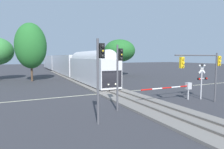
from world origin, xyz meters
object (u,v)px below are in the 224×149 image
object	(u,v)px
crossing_signal_mast	(202,78)
traffic_signal_median	(119,67)
commuter_train	(64,64)
traffic_signal_far_side	(119,61)
traffic_signal_near_right	(205,65)
crossing_gate_near	(183,87)
oak_behind_train	(31,46)
oak_far_right	(120,51)
traffic_signal_near_left	(100,67)

from	to	relation	value
crossing_signal_mast	traffic_signal_median	bearing A→B (deg)	-179.92
commuter_train	traffic_signal_far_side	world-z (taller)	traffic_signal_far_side
commuter_train	traffic_signal_median	distance (m)	37.50
traffic_signal_near_right	traffic_signal_median	bearing A→B (deg)	170.53
crossing_gate_near	oak_behind_train	world-z (taller)	oak_behind_train
traffic_signal_near_right	oak_far_right	world-z (taller)	oak_far_right
crossing_signal_mast	traffic_signal_near_left	world-z (taller)	traffic_signal_near_left
commuter_train	traffic_signal_far_side	bearing A→B (deg)	-75.77
traffic_signal_near_left	traffic_signal_median	xyz separation A→B (m)	(2.66, 2.34, -0.13)
crossing_signal_mast	traffic_signal_near_left	bearing A→B (deg)	-169.41
crossing_signal_mast	traffic_signal_near_right	bearing A→B (deg)	-134.83
traffic_signal_median	oak_far_right	bearing A→B (deg)	61.96
crossing_gate_near	traffic_signal_near_left	distance (m)	11.08
crossing_signal_mast	traffic_signal_far_side	size ratio (longest dim) A/B	0.67
crossing_signal_mast	traffic_signal_near_right	xyz separation A→B (m)	(-1.42, -1.43, 1.39)
commuter_train	oak_behind_train	distance (m)	16.10
oak_far_right	oak_behind_train	bearing A→B (deg)	-174.37
crossing_gate_near	oak_far_right	size ratio (longest dim) A/B	0.76
traffic_signal_near_left	commuter_train	bearing A→B (deg)	81.71
oak_far_right	oak_behind_train	world-z (taller)	oak_behind_train
traffic_signal_near_left	oak_behind_train	size ratio (longest dim) A/B	0.53
crossing_gate_near	traffic_signal_median	xyz separation A→B (m)	(-7.77, -0.54, 2.29)
traffic_signal_near_right	traffic_signal_median	xyz separation A→B (m)	(-8.49, 1.42, -0.04)
oak_behind_train	crossing_signal_mast	bearing A→B (deg)	-57.64
traffic_signal_far_side	crossing_signal_mast	bearing A→B (deg)	-84.94
commuter_train	traffic_signal_near_left	distance (m)	40.13
traffic_signal_far_side	oak_behind_train	bearing A→B (deg)	150.05
traffic_signal_near_right	commuter_train	bearing A→B (deg)	97.88
oak_far_right	traffic_signal_far_side	bearing A→B (deg)	-118.80
traffic_signal_near_left	oak_far_right	bearing A→B (deg)	59.80
crossing_gate_near	traffic_signal_far_side	distance (m)	15.92
traffic_signal_near_left	oak_far_right	distance (m)	33.08
crossing_signal_mast	traffic_signal_near_right	world-z (taller)	traffic_signal_near_right
traffic_signal_median	oak_behind_train	bearing A→B (deg)	102.67
traffic_signal_median	oak_far_right	distance (m)	29.76
crossing_gate_near	traffic_signal_median	bearing A→B (deg)	-176.04
traffic_signal_near_left	traffic_signal_median	distance (m)	3.54
commuter_train	traffic_signal_median	xyz separation A→B (m)	(-3.13, -37.36, 0.95)
traffic_signal_far_side	oak_far_right	world-z (taller)	oak_far_right
oak_behind_train	commuter_train	bearing A→B (deg)	56.72
traffic_signal_near_left	oak_far_right	xyz separation A→B (m)	(16.61, 28.53, 2.14)
traffic_signal_far_side	crossing_gate_near	bearing A→B (deg)	-92.59
oak_far_right	crossing_gate_near	bearing A→B (deg)	-103.54
traffic_signal_near_right	traffic_signal_median	size ratio (longest dim) A/B	1.07
crossing_gate_near	crossing_signal_mast	world-z (taller)	crossing_signal_mast
traffic_signal_near_left	traffic_signal_far_side	bearing A→B (deg)	59.07
traffic_signal_median	oak_behind_train	distance (m)	25.05
commuter_train	traffic_signal_near_left	size ratio (longest dim) A/B	11.04
traffic_signal_near_right	crossing_gate_near	bearing A→B (deg)	110.34
crossing_signal_mast	oak_behind_train	distance (m)	29.03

